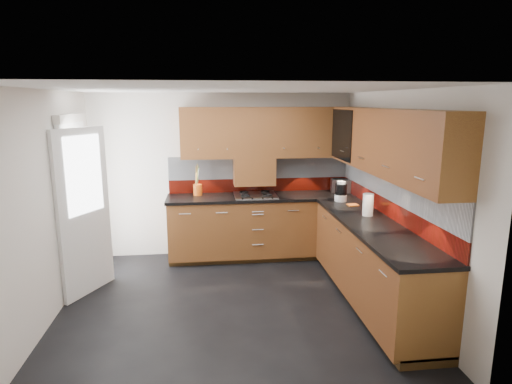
{
  "coord_description": "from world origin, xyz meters",
  "views": [
    {
      "loc": [
        -0.25,
        -4.5,
        2.27
      ],
      "look_at": [
        0.36,
        0.65,
        1.17
      ],
      "focal_mm": 30.0,
      "sensor_mm": 36.0,
      "label": 1
    }
  ],
  "objects": [
    {
      "name": "room",
      "position": [
        0.0,
        0.0,
        1.5
      ],
      "size": [
        4.0,
        3.8,
        2.64
      ],
      "color": "black"
    },
    {
      "name": "base_cabinets",
      "position": [
        1.07,
        0.72,
        0.44
      ],
      "size": [
        2.7,
        3.2,
        0.95
      ],
      "color": "brown",
      "rests_on": "room"
    },
    {
      "name": "countertop",
      "position": [
        1.05,
        0.7,
        0.92
      ],
      "size": [
        2.72,
        3.22,
        0.04
      ],
      "color": "black",
      "rests_on": "base_cabinets"
    },
    {
      "name": "backsplash",
      "position": [
        1.28,
        0.93,
        1.21
      ],
      "size": [
        2.7,
        3.2,
        0.54
      ],
      "color": "#671209",
      "rests_on": "countertop"
    },
    {
      "name": "upper_cabinets",
      "position": [
        1.23,
        0.78,
        1.84
      ],
      "size": [
        2.5,
        3.2,
        0.72
      ],
      "color": "brown",
      "rests_on": "room"
    },
    {
      "name": "extractor_hood",
      "position": [
        0.45,
        1.64,
        1.28
      ],
      "size": [
        0.6,
        0.33,
        0.4
      ],
      "primitive_type": "cube",
      "color": "brown",
      "rests_on": "room"
    },
    {
      "name": "glass_cabinet",
      "position": [
        1.71,
        1.07,
        1.87
      ],
      "size": [
        0.32,
        0.8,
        0.66
      ],
      "color": "black",
      "rests_on": "room"
    },
    {
      "name": "back_door",
      "position": [
        -1.78,
        0.75,
        1.03
      ],
      "size": [
        0.42,
        1.19,
        2.04
      ],
      "color": "white",
      "rests_on": "room"
    },
    {
      "name": "gas_hob",
      "position": [
        0.45,
        1.47,
        0.96
      ],
      "size": [
        0.61,
        0.53,
        0.05
      ],
      "color": "silver",
      "rests_on": "countertop"
    },
    {
      "name": "utensil_pot",
      "position": [
        -0.38,
        1.63,
        1.04
      ],
      "size": [
        0.13,
        0.13,
        0.46
      ],
      "color": "#C45112",
      "rests_on": "countertop"
    },
    {
      "name": "toaster",
      "position": [
        1.75,
        1.59,
        1.04
      ],
      "size": [
        0.31,
        0.22,
        0.21
      ],
      "color": "silver",
      "rests_on": "countertop"
    },
    {
      "name": "food_processor",
      "position": [
        1.57,
        1.02,
        1.07
      ],
      "size": [
        0.17,
        0.17,
        0.28
      ],
      "color": "white",
      "rests_on": "countertop"
    },
    {
      "name": "paper_towel",
      "position": [
        1.66,
        0.25,
        1.07
      ],
      "size": [
        0.13,
        0.13,
        0.26
      ],
      "primitive_type": "cylinder",
      "rotation": [
        0.0,
        0.0,
        -0.03
      ],
      "color": "white",
      "rests_on": "countertop"
    },
    {
      "name": "orange_cloth",
      "position": [
        1.65,
        0.75,
        0.95
      ],
      "size": [
        0.14,
        0.13,
        0.01
      ],
      "primitive_type": "cube",
      "rotation": [
        0.0,
        0.0,
        0.09
      ],
      "color": "orange",
      "rests_on": "countertop"
    }
  ]
}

